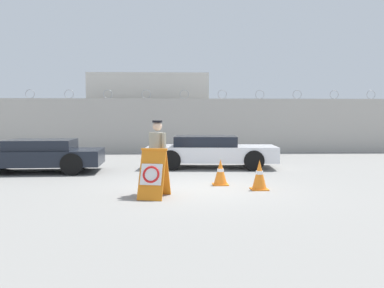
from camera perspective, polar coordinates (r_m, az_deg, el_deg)
name	(u,v)px	position (r m, az deg, el deg)	size (l,w,h in m)	color
ground_plane	(195,189)	(11.08, 0.38, -5.99)	(90.00, 90.00, 0.00)	gray
perimeter_wall	(184,126)	(22.08, -1.02, 2.47)	(36.00, 0.30, 3.24)	#ADA8A0
building_block	(151,113)	(26.66, -5.45, 4.20)	(6.57, 7.09, 4.23)	beige
barricade_sign	(154,173)	(9.83, -5.13, -3.91)	(0.76, 0.98, 1.14)	orange
security_guard	(158,153)	(10.33, -4.61, -1.18)	(0.45, 0.68, 1.77)	black
traffic_cone_near	(259,175)	(11.04, 8.98, -4.10)	(0.43, 0.43, 0.76)	orange
traffic_cone_mid	(220,172)	(11.68, 3.81, -3.78)	(0.43, 0.43, 0.70)	orange
parked_car_front_coupe	(37,155)	(15.22, -20.01, -1.38)	(4.48, 2.18, 1.10)	black
parked_car_rear_sedan	(211,151)	(15.62, 2.49, -0.95)	(4.76, 2.24, 1.16)	black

